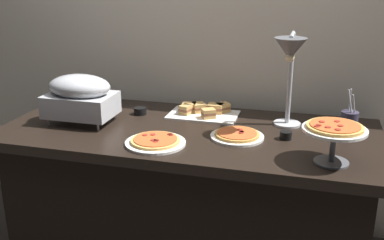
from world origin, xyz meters
TOP-DOWN VIEW (x-y plane):
  - back_wall at (0.00, 0.50)m, footprint 4.40×0.04m
  - buffet_table at (0.00, 0.00)m, footprint 1.90×0.84m
  - chafing_dish at (-0.57, -0.05)m, footprint 0.35×0.24m
  - heat_lamp at (0.48, 0.06)m, footprint 0.15×0.32m
  - pizza_plate_front at (-0.09, -0.24)m, footprint 0.28×0.28m
  - pizza_plate_center at (0.26, -0.06)m, footprint 0.26×0.26m
  - pizza_plate_raised_stand at (0.69, -0.25)m, footprint 0.26×0.26m
  - sandwich_platter at (0.02, 0.24)m, footprint 0.38×0.24m
  - sauce_cup_near at (0.48, -0.01)m, footprint 0.06×0.06m
  - sauce_cup_far at (-0.33, 0.16)m, footprint 0.07×0.07m
  - utensil_holder at (0.78, 0.15)m, footprint 0.08×0.08m

SIDE VIEW (x-z plane):
  - buffet_table at x=0.00m, z-range 0.01..0.77m
  - pizza_plate_front at x=-0.09m, z-range 0.76..0.79m
  - pizza_plate_center at x=0.26m, z-range 0.76..0.79m
  - sauce_cup_far at x=-0.33m, z-range 0.76..0.80m
  - sauce_cup_near at x=0.48m, z-range 0.76..0.80m
  - sandwich_platter at x=0.02m, z-range 0.75..0.81m
  - utensil_holder at x=0.78m, z-range 0.71..0.93m
  - pizza_plate_raised_stand at x=0.69m, z-range 0.81..0.98m
  - chafing_dish at x=-0.57m, z-range 0.78..1.03m
  - heat_lamp at x=0.48m, z-range 0.89..1.38m
  - back_wall at x=0.00m, z-range 0.00..2.40m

